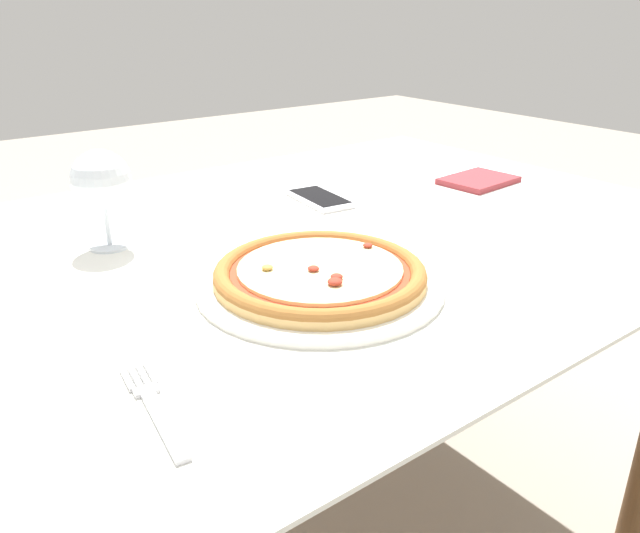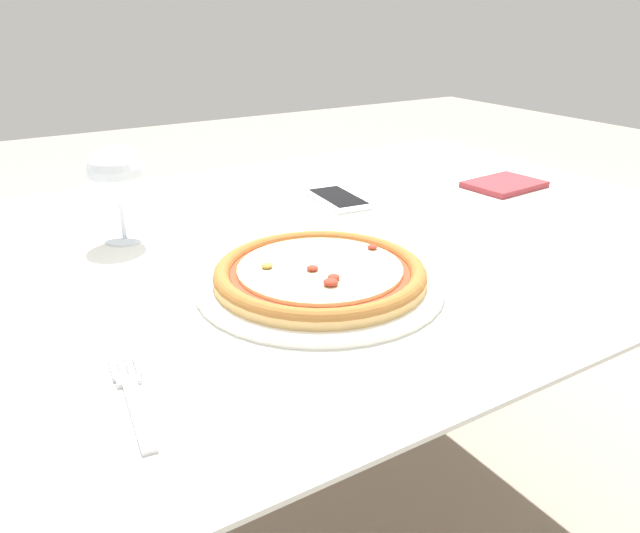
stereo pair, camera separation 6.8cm
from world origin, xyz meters
The scene contains 6 objects.
dining_table centered at (0.00, 0.00, 0.65)m, with size 1.37×0.98×0.73m.
pizza_plate centered at (-0.10, -0.18, 0.74)m, with size 0.33×0.33×0.04m.
fork centered at (-0.39, -0.29, 0.73)m, with size 0.04×0.17×0.00m.
wine_glass_far_left centered at (-0.27, 0.14, 0.83)m, with size 0.09×0.09×0.15m.
cell_phone centered at (0.13, 0.13, 0.73)m, with size 0.08×0.15×0.01m.
napkin_folded centered at (0.47, 0.04, 0.73)m, with size 0.16×0.12×0.01m.
Camera 2 is at (-0.50, -0.81, 1.08)m, focal length 35.00 mm.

